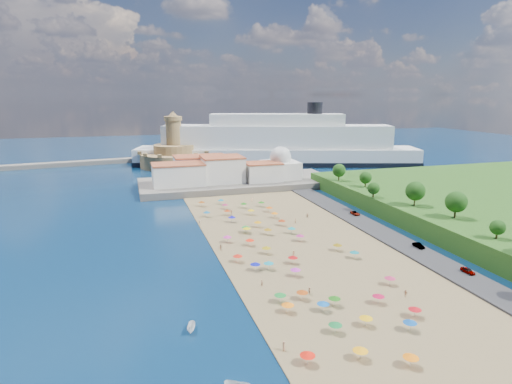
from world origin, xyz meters
name	(u,v)px	position (x,y,z in m)	size (l,w,h in m)	color
ground	(267,236)	(0.00, 0.00, 0.00)	(700.00, 700.00, 0.00)	#071938
terrace	(238,183)	(10.00, 73.00, 1.50)	(90.00, 36.00, 3.00)	#59544C
jetty	(181,173)	(-12.00, 108.00, 1.20)	(18.00, 70.00, 2.40)	#59544C
waterfront_buildings	(210,171)	(-3.05, 73.64, 7.88)	(57.00, 29.00, 11.00)	silver
domed_building	(280,166)	(30.00, 71.00, 8.97)	(16.00, 16.00, 15.00)	silver
fortress	(175,155)	(-12.00, 138.00, 6.68)	(40.00, 40.00, 32.40)	#A68753
cruise_ship	(277,146)	(48.39, 127.87, 11.05)	(170.30, 74.72, 37.29)	black
beach_parasols	(279,245)	(-1.34, -13.68, 2.15)	(32.10, 109.98, 2.20)	gray
beachgoers	(268,237)	(-1.13, -4.08, 1.12)	(37.98, 98.41, 1.90)	tan
moored_boats	(217,361)	(-27.42, -57.24, 0.76)	(7.24, 21.87, 1.61)	white
parked_cars	(397,235)	(36.00, -13.31, 1.32)	(2.08, 56.22, 1.26)	gray
hillside_trees	(426,198)	(49.18, -8.17, 10.34)	(15.67, 107.99, 8.09)	#382314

